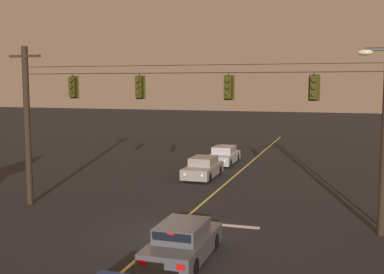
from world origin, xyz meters
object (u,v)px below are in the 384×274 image
at_px(traffic_light_left_inner, 139,87).
at_px(traffic_light_right_inner, 314,88).
at_px(car_waiting_near_lane, 183,242).
at_px(car_oncoming_lead, 203,168).
at_px(traffic_light_leftmost, 73,87).
at_px(car_oncoming_trailing, 224,156).
at_px(traffic_light_centre, 228,88).

xyz_separation_m(traffic_light_left_inner, traffic_light_right_inner, (7.98, 0.00, 0.00)).
distance_m(car_waiting_near_lane, car_oncoming_lead, 15.09).
bearing_deg(traffic_light_leftmost, car_oncoming_trailing, 75.49).
bearing_deg(car_oncoming_trailing, car_oncoming_lead, -90.27).
bearing_deg(car_oncoming_trailing, car_waiting_near_lane, -80.34).
distance_m(traffic_light_centre, car_oncoming_lead, 11.66).
xyz_separation_m(traffic_light_leftmost, traffic_light_left_inner, (3.56, 0.00, 0.00)).
height_order(traffic_light_left_inner, car_waiting_near_lane, traffic_light_left_inner).
xyz_separation_m(traffic_light_left_inner, traffic_light_centre, (4.29, 0.00, 0.00)).
bearing_deg(traffic_light_centre, traffic_light_leftmost, 180.00).
relative_size(traffic_light_leftmost, traffic_light_centre, 1.00).
xyz_separation_m(traffic_light_centre, car_oncoming_trailing, (-3.89, 15.29, -5.45)).
distance_m(traffic_light_leftmost, traffic_light_right_inner, 11.54).
xyz_separation_m(traffic_light_leftmost, car_oncoming_lead, (3.93, 9.53, -5.45)).
relative_size(traffic_light_left_inner, car_oncoming_lead, 0.28).
relative_size(traffic_light_left_inner, car_waiting_near_lane, 0.28).
distance_m(traffic_light_right_inner, car_oncoming_trailing, 17.92).
bearing_deg(traffic_light_left_inner, car_waiting_near_lane, -52.99).
bearing_deg(traffic_light_centre, car_waiting_near_lane, -94.57).
distance_m(traffic_light_centre, traffic_light_right_inner, 3.69).
height_order(traffic_light_right_inner, car_oncoming_trailing, traffic_light_right_inner).
relative_size(traffic_light_centre, car_oncoming_trailing, 0.28).
bearing_deg(car_oncoming_lead, traffic_light_leftmost, -112.41).
relative_size(car_waiting_near_lane, car_oncoming_trailing, 0.98).
xyz_separation_m(traffic_light_left_inner, car_oncoming_trailing, (0.40, 15.29, -5.45)).
xyz_separation_m(traffic_light_leftmost, traffic_light_centre, (7.85, 0.00, 0.00)).
relative_size(car_waiting_near_lane, car_oncoming_lead, 0.98).
height_order(traffic_light_leftmost, traffic_light_centre, same).
bearing_deg(traffic_light_leftmost, traffic_light_centre, 0.00).
relative_size(traffic_light_centre, traffic_light_right_inner, 1.00).
distance_m(traffic_light_leftmost, traffic_light_centre, 7.85).
xyz_separation_m(traffic_light_left_inner, car_waiting_near_lane, (3.88, -5.15, -5.45)).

